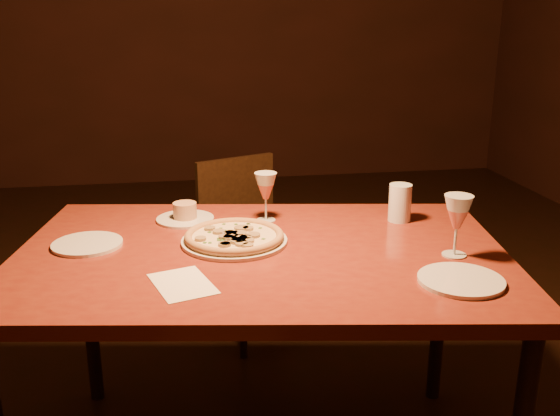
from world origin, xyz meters
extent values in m
cube|color=#371711|center=(0.00, 3.50, 1.50)|extent=(6.00, 0.04, 3.00)
cube|color=maroon|center=(0.30, -0.27, 0.75)|extent=(1.56, 1.13, 0.04)
cylinder|color=black|center=(-0.29, 0.23, 0.36)|extent=(0.05, 0.05, 0.73)
cylinder|color=black|center=(1.00, 0.02, 0.36)|extent=(0.05, 0.05, 0.73)
cube|color=black|center=(0.39, 0.63, 0.42)|extent=(0.51, 0.51, 0.04)
cube|color=black|center=(0.32, 0.80, 0.62)|extent=(0.37, 0.18, 0.37)
cylinder|color=black|center=(0.31, 0.43, 0.20)|extent=(0.03, 0.03, 0.40)
cylinder|color=black|center=(0.19, 0.72, 0.20)|extent=(0.03, 0.03, 0.40)
cylinder|color=black|center=(0.60, 0.55, 0.20)|extent=(0.03, 0.03, 0.40)
cylinder|color=black|center=(0.48, 0.84, 0.20)|extent=(0.03, 0.03, 0.40)
cylinder|color=silver|center=(0.22, -0.19, 0.77)|extent=(0.32, 0.32, 0.01)
cylinder|color=beige|center=(0.22, -0.19, 0.78)|extent=(0.29, 0.29, 0.01)
torus|color=tan|center=(0.22, -0.19, 0.79)|extent=(0.30, 0.30, 0.02)
cylinder|color=silver|center=(0.08, 0.05, 0.77)|extent=(0.19, 0.19, 0.01)
cylinder|color=tan|center=(0.08, 0.05, 0.80)|extent=(0.08, 0.08, 0.05)
cylinder|color=silver|center=(0.79, -0.07, 0.83)|extent=(0.07, 0.07, 0.12)
cylinder|color=silver|center=(-0.21, -0.15, 0.77)|extent=(0.21, 0.21, 0.01)
cylinder|color=silver|center=(0.77, -0.58, 0.77)|extent=(0.22, 0.22, 0.01)
cube|color=white|center=(0.07, -0.47, 0.77)|extent=(0.19, 0.23, 0.00)
camera|label=1|loc=(0.07, -1.96, 1.43)|focal=40.00mm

